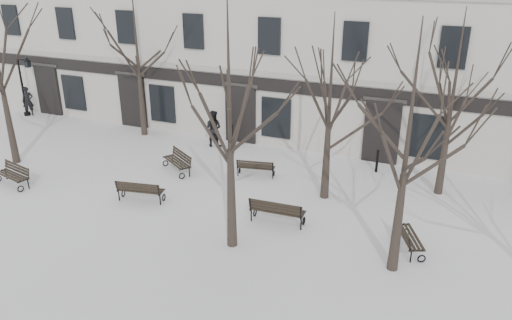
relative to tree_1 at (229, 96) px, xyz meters
The scene contains 18 objects.
ground 5.18m from the tree_1, 104.85° to the left, with size 100.00×100.00×0.00m, color white.
building 14.14m from the tree_1, 91.25° to the left, with size 40.40×10.20×11.40m.
tree_1 is the anchor object (origin of this frame).
tree_2 5.13m from the tree_1, ahead, with size 5.22×5.22×7.46m.
tree_4 12.13m from the tree_1, 138.01° to the left, with size 5.59×5.59×7.99m.
tree_5 4.99m from the tree_1, 68.09° to the left, with size 4.95×4.95×7.08m.
tree_6 9.01m from the tree_1, 48.38° to the left, with size 5.06×5.06×7.23m.
bench_0 11.31m from the tree_1, behind, with size 1.84×1.01×0.89m.
bench_1 6.63m from the tree_1, 162.41° to the left, with size 1.88×0.97×0.91m.
bench_2 4.95m from the tree_1, 65.29° to the left, with size 1.98×0.80×0.98m.
bench_3 8.04m from the tree_1, 136.31° to the left, with size 1.82×1.51×0.90m.
bench_4 7.20m from the tree_1, 104.81° to the left, with size 1.68×0.89×0.81m.
bench_5 7.29m from the tree_1, 20.59° to the left, with size 1.23×1.78×0.86m.
lamp_post 19.34m from the tree_1, 154.26° to the left, with size 1.10×0.41×3.51m.
bollard_a 10.19m from the tree_1, 115.41° to the left, with size 0.15×0.15×1.16m.
bollard_b 9.63m from the tree_1, 67.31° to the left, with size 0.14×0.14×1.06m.
pedestrian_a 19.87m from the tree_1, 154.19° to the left, with size 0.63×0.41×1.73m, color black.
pedestrian_b 10.63m from the tree_1, 121.01° to the left, with size 0.89×0.69×1.84m, color black.
Camera 1 is at (6.51, -13.91, 8.84)m, focal length 35.00 mm.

